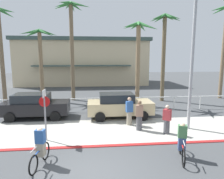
{
  "coord_description": "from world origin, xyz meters",
  "views": [
    {
      "loc": [
        0.12,
        -6.64,
        4.08
      ],
      "look_at": [
        1.36,
        6.0,
        2.07
      ],
      "focal_mm": 32.26,
      "sensor_mm": 36.0,
      "label": 1
    }
  ],
  "objects_px": {
    "car_black_1": "(35,105)",
    "cyclist_blue_1": "(40,148)",
    "pedestrian_2": "(129,112)",
    "car_tan_2": "(119,105)",
    "pedestrian_0": "(139,117)",
    "palm_tree_4": "(164,35)",
    "cyclist_red_0": "(182,142)",
    "palm_tree_3": "(138,44)",
    "stop_sign_bike_lane": "(45,108)",
    "pedestrian_1": "(167,121)",
    "palm_tree_2": "(71,27)",
    "palm_tree_1": "(40,47)"
  },
  "relations": [
    {
      "from": "car_black_1",
      "to": "cyclist_blue_1",
      "type": "relative_size",
      "value": 2.44
    },
    {
      "from": "car_black_1",
      "to": "pedestrian_2",
      "type": "xyz_separation_m",
      "value": [
        6.11,
        -2.09,
        -0.07
      ]
    },
    {
      "from": "car_tan_2",
      "to": "cyclist_blue_1",
      "type": "xyz_separation_m",
      "value": [
        -3.82,
        -5.89,
        -0.18
      ]
    },
    {
      "from": "pedestrian_0",
      "to": "cyclist_blue_1",
      "type": "bearing_deg",
      "value": -144.5
    },
    {
      "from": "palm_tree_4",
      "to": "cyclist_blue_1",
      "type": "distance_m",
      "value": 14.91
    },
    {
      "from": "palm_tree_4",
      "to": "cyclist_red_0",
      "type": "xyz_separation_m",
      "value": [
        -3.02,
        -10.92,
        -5.41
      ]
    },
    {
      "from": "palm_tree_3",
      "to": "pedestrian_2",
      "type": "height_order",
      "value": "palm_tree_3"
    },
    {
      "from": "stop_sign_bike_lane",
      "to": "palm_tree_4",
      "type": "height_order",
      "value": "palm_tree_4"
    },
    {
      "from": "car_black_1",
      "to": "pedestrian_2",
      "type": "bearing_deg",
      "value": -18.86
    },
    {
      "from": "pedestrian_1",
      "to": "pedestrian_2",
      "type": "bearing_deg",
      "value": 137.07
    },
    {
      "from": "stop_sign_bike_lane",
      "to": "pedestrian_2",
      "type": "distance_m",
      "value": 5.0
    },
    {
      "from": "car_black_1",
      "to": "pedestrian_2",
      "type": "relative_size",
      "value": 2.54
    },
    {
      "from": "pedestrian_0",
      "to": "palm_tree_2",
      "type": "bearing_deg",
      "value": 116.99
    },
    {
      "from": "palm_tree_2",
      "to": "pedestrian_2",
      "type": "distance_m",
      "value": 10.72
    },
    {
      "from": "palm_tree_2",
      "to": "cyclist_blue_1",
      "type": "relative_size",
      "value": 5.09
    },
    {
      "from": "cyclist_red_0",
      "to": "palm_tree_4",
      "type": "bearing_deg",
      "value": 74.53
    },
    {
      "from": "stop_sign_bike_lane",
      "to": "cyclist_red_0",
      "type": "xyz_separation_m",
      "value": [
        5.92,
        -2.36,
        -0.98
      ]
    },
    {
      "from": "car_black_1",
      "to": "car_tan_2",
      "type": "bearing_deg",
      "value": -4.57
    },
    {
      "from": "palm_tree_1",
      "to": "car_tan_2",
      "type": "bearing_deg",
      "value": -44.45
    },
    {
      "from": "stop_sign_bike_lane",
      "to": "palm_tree_2",
      "type": "distance_m",
      "value": 11.06
    },
    {
      "from": "palm_tree_1",
      "to": "car_black_1",
      "type": "xyz_separation_m",
      "value": [
        0.97,
        -6.1,
        -4.25
      ]
    },
    {
      "from": "car_tan_2",
      "to": "pedestrian_1",
      "type": "height_order",
      "value": "car_tan_2"
    },
    {
      "from": "cyclist_blue_1",
      "to": "palm_tree_4",
      "type": "bearing_deg",
      "value": 51.63
    },
    {
      "from": "pedestrian_2",
      "to": "car_tan_2",
      "type": "bearing_deg",
      "value": 103.84
    },
    {
      "from": "palm_tree_3",
      "to": "pedestrian_1",
      "type": "relative_size",
      "value": 4.4
    },
    {
      "from": "stop_sign_bike_lane",
      "to": "palm_tree_3",
      "type": "bearing_deg",
      "value": 48.68
    },
    {
      "from": "palm_tree_3",
      "to": "car_black_1",
      "type": "distance_m",
      "value": 9.42
    },
    {
      "from": "cyclist_red_0",
      "to": "pedestrian_2",
      "type": "xyz_separation_m",
      "value": [
        -1.39,
        4.28,
        0.11
      ]
    },
    {
      "from": "car_tan_2",
      "to": "cyclist_blue_1",
      "type": "relative_size",
      "value": 2.44
    },
    {
      "from": "stop_sign_bike_lane",
      "to": "palm_tree_3",
      "type": "relative_size",
      "value": 0.36
    },
    {
      "from": "palm_tree_2",
      "to": "pedestrian_1",
      "type": "height_order",
      "value": "palm_tree_2"
    },
    {
      "from": "palm_tree_1",
      "to": "palm_tree_4",
      "type": "height_order",
      "value": "palm_tree_4"
    },
    {
      "from": "palm_tree_4",
      "to": "pedestrian_0",
      "type": "bearing_deg",
      "value": -117.82
    },
    {
      "from": "pedestrian_1",
      "to": "cyclist_blue_1",
      "type": "bearing_deg",
      "value": -156.24
    },
    {
      "from": "palm_tree_4",
      "to": "stop_sign_bike_lane",
      "type": "bearing_deg",
      "value": -136.26
    },
    {
      "from": "palm_tree_2",
      "to": "car_tan_2",
      "type": "relative_size",
      "value": 2.09
    },
    {
      "from": "palm_tree_3",
      "to": "palm_tree_4",
      "type": "distance_m",
      "value": 3.26
    },
    {
      "from": "car_black_1",
      "to": "palm_tree_2",
      "type": "bearing_deg",
      "value": 70.64
    },
    {
      "from": "pedestrian_2",
      "to": "pedestrian_1",
      "type": "bearing_deg",
      "value": -42.93
    },
    {
      "from": "palm_tree_3",
      "to": "stop_sign_bike_lane",
      "type": "bearing_deg",
      "value": -131.32
    },
    {
      "from": "car_tan_2",
      "to": "pedestrian_2",
      "type": "height_order",
      "value": "pedestrian_2"
    },
    {
      "from": "car_black_1",
      "to": "palm_tree_1",
      "type": "bearing_deg",
      "value": 99.07
    },
    {
      "from": "palm_tree_4",
      "to": "car_black_1",
      "type": "distance_m",
      "value": 12.6
    },
    {
      "from": "palm_tree_1",
      "to": "pedestrian_0",
      "type": "xyz_separation_m",
      "value": [
        7.48,
        -9.16,
        -4.32
      ]
    },
    {
      "from": "pedestrian_2",
      "to": "car_black_1",
      "type": "bearing_deg",
      "value": 161.14
    },
    {
      "from": "palm_tree_4",
      "to": "car_black_1",
      "type": "relative_size",
      "value": 1.83
    },
    {
      "from": "car_tan_2",
      "to": "pedestrian_2",
      "type": "bearing_deg",
      "value": -76.16
    },
    {
      "from": "palm_tree_2",
      "to": "pedestrian_0",
      "type": "distance_m",
      "value": 11.6
    },
    {
      "from": "cyclist_red_0",
      "to": "pedestrian_2",
      "type": "distance_m",
      "value": 4.5
    },
    {
      "from": "palm_tree_2",
      "to": "pedestrian_1",
      "type": "distance_m",
      "value": 12.71
    }
  ]
}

